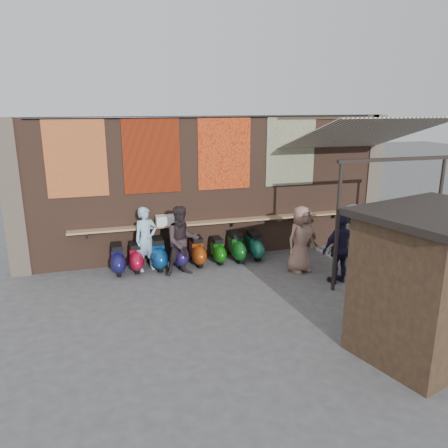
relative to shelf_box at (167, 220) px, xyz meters
name	(u,v)px	position (x,y,z in m)	size (l,w,h in m)	color
ground	(242,290)	(1.38, -2.30, -1.26)	(70.00, 70.00, 0.00)	#474749
brick_wall	(212,188)	(1.38, 0.40, 0.74)	(10.00, 0.40, 4.00)	brown
pier_left	(13,199)	(-3.82, 0.40, 0.74)	(0.50, 0.50, 4.00)	#4C4238
pier_right	(370,179)	(6.58, 0.40, 0.74)	(0.50, 0.50, 4.00)	#4C4238
eating_counter	(216,222)	(1.38, 0.03, -0.16)	(8.00, 0.32, 0.05)	#9E7A51
shelf_box	(167,220)	(0.00, 0.00, 0.00)	(0.61, 0.31, 0.26)	white
tapestry_redgold	(76,158)	(-2.22, 0.18, 1.74)	(1.50, 0.02, 2.00)	maroon
tapestry_sun	(152,156)	(-0.32, 0.18, 1.74)	(1.50, 0.02, 2.00)	red
tapestry_orange	(224,153)	(1.68, 0.18, 1.74)	(1.50, 0.02, 2.00)	#D64E1A
tapestry_multi	(291,151)	(3.68, 0.18, 1.74)	(1.50, 0.02, 2.00)	#295597
hang_rail	(214,117)	(1.38, 0.17, 2.72)	(0.06, 0.06, 9.50)	black
scooter_stool_0	(118,259)	(-1.38, -0.31, -0.87)	(0.36, 0.81, 0.77)	#171652
scooter_stool_1	(136,257)	(-0.92, -0.27, -0.88)	(0.35, 0.79, 0.75)	#B00D28
scooter_stool_2	(158,254)	(-0.32, -0.30, -0.84)	(0.40, 0.88, 0.84)	navy
scooter_stool_3	(179,251)	(0.25, -0.26, -0.83)	(0.40, 0.89, 0.85)	#241957
scooter_stool_4	(197,251)	(0.76, -0.30, -0.86)	(0.37, 0.83, 0.79)	#96380D
scooter_stool_5	(218,251)	(1.35, -0.30, -0.91)	(0.33, 0.74, 0.70)	#12630E
scooter_stool_6	(237,247)	(1.90, -0.29, -0.85)	(0.38, 0.85, 0.81)	#0F4C17
scooter_stool_7	(254,246)	(2.45, -0.27, -0.88)	(0.36, 0.80, 0.76)	#18624D
diner_left	(146,239)	(-0.63, -0.30, -0.39)	(0.63, 0.41, 1.73)	#93C2D5
diner_right	(182,241)	(0.23, -0.90, -0.34)	(0.89, 0.69, 1.83)	#2D2325
shopper_navy	(340,249)	(3.85, -2.52, -0.38)	(1.02, 0.43, 1.75)	black
shopper_grey	(351,240)	(4.39, -2.10, -0.32)	(1.21, 0.69, 1.87)	#5A5A5F
shopper_tan	(301,239)	(3.26, -1.55, -0.37)	(0.87, 0.57, 1.78)	#956D5F
market_stall	(430,287)	(3.65, -5.74, -0.01)	(2.31, 1.73, 2.50)	black
stall_roof	(440,214)	(3.65, -5.74, 1.30)	(2.58, 1.99, 0.12)	black
stall_sign	(390,242)	(3.41, -4.88, 0.55)	(1.20, 0.04, 0.50)	gold
stall_shelf	(385,287)	(3.41, -4.88, -0.35)	(1.91, 0.10, 0.06)	#473321
awning_canvas	(360,134)	(4.88, -1.40, 2.29)	(3.20, 3.40, 0.03)	beige
awning_ledger	(330,117)	(4.88, 0.19, 2.69)	(3.30, 0.08, 0.12)	#33261C
awning_header	(395,159)	(4.88, -2.90, 1.82)	(3.00, 0.08, 0.08)	black
awning_post_left	(337,228)	(3.48, -2.90, 0.29)	(0.09, 0.09, 3.10)	black
awning_post_right	(437,219)	(6.28, -2.90, 0.29)	(0.09, 0.09, 3.10)	black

